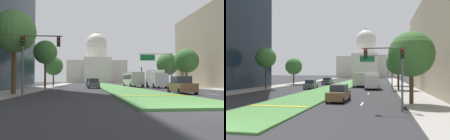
# 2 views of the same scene
# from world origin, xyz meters

# --- Properties ---
(ground_plane) EXTENTS (261.15, 261.15, 0.00)m
(ground_plane) POSITION_xyz_m (0.00, 59.35, 0.00)
(ground_plane) COLOR #2B2B2D
(grass_median) EXTENTS (5.90, 106.84, 0.14)m
(grass_median) POSITION_xyz_m (0.00, 53.42, 0.07)
(grass_median) COLOR #4C8442
(grass_median) RESTS_ON ground_plane
(median_curb_nose) EXTENTS (5.31, 0.50, 0.04)m
(median_curb_nose) POSITION_xyz_m (0.00, 8.48, 0.16)
(median_curb_nose) COLOR gold
(median_curb_nose) RESTS_ON grass_median
(lane_dashes_right) EXTENTS (0.16, 70.54, 0.01)m
(lane_dashes_right) POSITION_xyz_m (6.96, 48.42, 0.00)
(lane_dashes_right) COLOR silver
(lane_dashes_right) RESTS_ON ground_plane
(sidewalk_left) EXTENTS (4.00, 106.84, 0.15)m
(sidewalk_left) POSITION_xyz_m (-12.98, 47.48, 0.07)
(sidewalk_left) COLOR #9E9991
(sidewalk_left) RESTS_ON ground_plane
(sidewalk_right) EXTENTS (4.00, 106.84, 0.15)m
(sidewalk_right) POSITION_xyz_m (12.98, 47.48, 0.07)
(sidewalk_right) COLOR #9E9991
(sidewalk_right) RESTS_ON ground_plane
(capitol_building) EXTENTS (29.64, 23.53, 27.10)m
(capitol_building) POSITION_xyz_m (0.00, 117.89, 8.69)
(capitol_building) COLOR beige
(capitol_building) RESTS_ON ground_plane
(traffic_light_near_left) EXTENTS (3.34, 0.35, 5.20)m
(traffic_light_near_left) POSITION_xyz_m (-9.64, 10.34, 3.80)
(traffic_light_near_left) COLOR #515456
(traffic_light_near_left) RESTS_ON ground_plane
(traffic_light_far_right) EXTENTS (0.28, 0.35, 5.20)m
(traffic_light_far_right) POSITION_xyz_m (10.48, 58.90, 3.31)
(traffic_light_far_right) COLOR #515456
(traffic_light_far_right) RESTS_ON ground_plane
(overhead_guide_sign) EXTENTS (6.26, 0.20, 6.50)m
(overhead_guide_sign) POSITION_xyz_m (8.31, 34.39, 4.68)
(overhead_guide_sign) COLOR #515456
(overhead_guide_sign) RESTS_ON ground_plane
(street_tree_left_near) EXTENTS (3.75, 3.75, 7.52)m
(street_tree_left_near) POSITION_xyz_m (-11.56, 11.68, 5.61)
(street_tree_left_near) COLOR #4C3823
(street_tree_left_near) RESTS_ON ground_plane
(street_tree_left_mid) EXTENTS (3.64, 3.64, 7.51)m
(street_tree_left_mid) POSITION_xyz_m (-11.58, 28.19, 5.66)
(street_tree_left_mid) COLOR #4C3823
(street_tree_left_mid) RESTS_ON ground_plane
(street_tree_right_mid) EXTENTS (4.07, 4.07, 6.70)m
(street_tree_right_mid) POSITION_xyz_m (11.53, 29.49, 4.65)
(street_tree_right_mid) COLOR #4C3823
(street_tree_right_mid) RESTS_ON ground_plane
(street_tree_left_far) EXTENTS (4.07, 4.07, 6.50)m
(street_tree_left_far) POSITION_xyz_m (-12.31, 43.38, 4.46)
(street_tree_left_far) COLOR #4C3823
(street_tree_left_far) RESTS_ON ground_plane
(street_tree_right_far) EXTENTS (4.79, 4.79, 7.26)m
(street_tree_right_far) POSITION_xyz_m (12.23, 41.33, 4.85)
(street_tree_right_far) COLOR #4C3823
(street_tree_right_far) RESTS_ON ground_plane
(sedan_lead_stopped) EXTENTS (2.01, 4.44, 1.78)m
(sedan_lead_stopped) POSITION_xyz_m (4.40, 13.87, 0.83)
(sedan_lead_stopped) COLOR brown
(sedan_lead_stopped) RESTS_ON ground_plane
(sedan_midblock) EXTENTS (2.03, 4.34, 1.68)m
(sedan_midblock) POSITION_xyz_m (-4.09, 31.02, 0.79)
(sedan_midblock) COLOR #4C5156
(sedan_midblock) RESTS_ON ground_plane
(sedan_distant) EXTENTS (2.04, 4.35, 1.75)m
(sedan_distant) POSITION_xyz_m (-4.31, 45.32, 0.82)
(sedan_distant) COLOR #4C5156
(sedan_distant) RESTS_ON ground_plane
(box_truck_delivery) EXTENTS (2.40, 6.40, 3.20)m
(box_truck_delivery) POSITION_xyz_m (7.11, 32.41, 1.68)
(box_truck_delivery) COLOR silver
(box_truck_delivery) RESTS_ON ground_plane
(city_bus) EXTENTS (2.62, 11.00, 2.95)m
(city_bus) POSITION_xyz_m (4.39, 40.50, 1.77)
(city_bus) COLOR beige
(city_bus) RESTS_ON ground_plane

